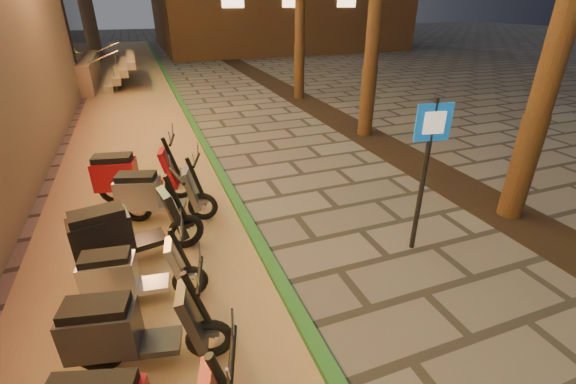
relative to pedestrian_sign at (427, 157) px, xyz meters
name	(u,v)px	position (x,y,z in m)	size (l,w,h in m)	color
ground	(411,361)	(-1.33, -1.77, -1.51)	(120.00, 120.00, 0.00)	#474442
parking_strip	(135,128)	(-3.93, 8.23, -1.51)	(3.40, 60.00, 0.01)	#8C7251
green_curb	(192,121)	(-2.23, 8.23, -1.46)	(0.18, 60.00, 0.10)	#225C27
planting_strip	(407,158)	(2.27, 3.23, -1.50)	(1.20, 40.00, 0.02)	black
pedestrian_sign	(427,157)	(0.00, 0.00, 0.00)	(0.51, 0.12, 2.34)	black
scooter_5	(129,331)	(-4.08, -0.79, -1.01)	(1.64, 0.75, 1.16)	black
scooter_6	(130,275)	(-4.07, 0.20, -1.06)	(1.48, 0.59, 1.04)	black
scooter_7	(124,232)	(-4.13, 1.09, -0.96)	(1.82, 0.80, 1.28)	black
scooter_8	(154,195)	(-3.65, 2.26, -1.00)	(1.65, 0.88, 1.18)	black
scooter_9	(131,176)	(-4.00, 3.16, -0.97)	(1.78, 0.80, 1.25)	black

